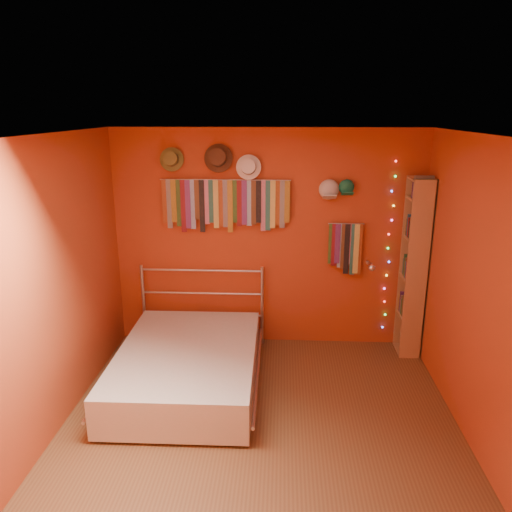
% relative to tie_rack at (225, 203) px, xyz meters
% --- Properties ---
extents(ground, '(3.50, 3.50, 0.00)m').
position_rel_tie_rack_xyz_m(ground, '(0.47, -1.68, -1.69)').
color(ground, brown).
rests_on(ground, ground).
extents(back_wall, '(3.50, 0.02, 2.50)m').
position_rel_tie_rack_xyz_m(back_wall, '(0.47, 0.07, -0.44)').
color(back_wall, '#9F3319').
rests_on(back_wall, ground).
extents(right_wall, '(0.02, 3.50, 2.50)m').
position_rel_tie_rack_xyz_m(right_wall, '(2.22, -1.68, -0.44)').
color(right_wall, '#9F3319').
rests_on(right_wall, ground).
extents(left_wall, '(0.02, 3.50, 2.50)m').
position_rel_tie_rack_xyz_m(left_wall, '(-1.28, -1.68, -0.44)').
color(left_wall, '#9F3319').
rests_on(left_wall, ground).
extents(ceiling, '(3.50, 3.50, 0.02)m').
position_rel_tie_rack_xyz_m(ceiling, '(0.47, -1.68, 0.81)').
color(ceiling, white).
rests_on(ceiling, back_wall).
extents(tie_rack, '(1.45, 0.03, 0.60)m').
position_rel_tie_rack_xyz_m(tie_rack, '(0.00, 0.00, 0.00)').
color(tie_rack, '#B7B7BC').
rests_on(tie_rack, back_wall).
extents(small_tie_rack, '(0.40, 0.03, 0.60)m').
position_rel_tie_rack_xyz_m(small_tie_rack, '(1.36, 0.00, -0.48)').
color(small_tie_rack, '#B7B7BC').
rests_on(small_tie_rack, back_wall).
extents(fedora_olive, '(0.26, 0.14, 0.26)m').
position_rel_tie_rack_xyz_m(fedora_olive, '(-0.58, -0.03, 0.48)').
color(fedora_olive, olive).
rests_on(fedora_olive, back_wall).
extents(fedora_brown, '(0.31, 0.17, 0.31)m').
position_rel_tie_rack_xyz_m(fedora_brown, '(-0.07, -0.03, 0.50)').
color(fedora_brown, '#4B2C1B').
rests_on(fedora_brown, back_wall).
extents(fedora_white, '(0.27, 0.15, 0.27)m').
position_rel_tie_rack_xyz_m(fedora_white, '(0.26, -0.03, 0.40)').
color(fedora_white, white).
rests_on(fedora_white, back_wall).
extents(cap_white, '(0.20, 0.25, 0.20)m').
position_rel_tie_rack_xyz_m(cap_white, '(1.14, 0.01, 0.15)').
color(cap_white, beige).
rests_on(cap_white, back_wall).
extents(cap_green, '(0.17, 0.22, 0.17)m').
position_rel_tie_rack_xyz_m(cap_green, '(1.33, 0.01, 0.18)').
color(cap_green, '#1A7550').
rests_on(cap_green, back_wall).
extents(fairy_lights, '(0.06, 0.02, 1.96)m').
position_rel_tie_rack_xyz_m(fairy_lights, '(1.84, 0.03, -0.50)').
color(fairy_lights, '#FF3333').
rests_on(fairy_lights, back_wall).
extents(reading_lamp, '(0.07, 0.32, 0.09)m').
position_rel_tie_rack_xyz_m(reading_lamp, '(1.62, -0.18, -0.66)').
color(reading_lamp, '#B7B7BC').
rests_on(reading_lamp, back_wall).
extents(bookshelf, '(0.25, 0.34, 2.00)m').
position_rel_tie_rack_xyz_m(bookshelf, '(2.13, -0.15, -0.67)').
color(bookshelf, '#B07E4F').
rests_on(bookshelf, ground).
extents(bed, '(1.45, 1.98, 0.95)m').
position_rel_tie_rack_xyz_m(bed, '(-0.28, -1.03, -1.46)').
color(bed, '#B7B7BC').
rests_on(bed, ground).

